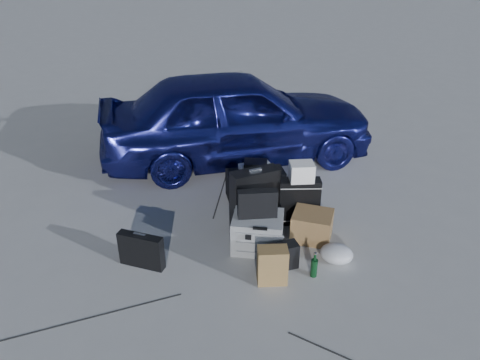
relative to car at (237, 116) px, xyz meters
name	(u,v)px	position (x,y,z in m)	size (l,w,h in m)	color
ground	(251,275)	(-0.01, -2.62, -0.64)	(60.00, 60.00, 0.00)	#ABAAA6
car	(237,116)	(0.00, 0.00, 0.00)	(1.50, 3.74, 1.27)	navy
pelican_case	(258,232)	(0.09, -2.17, -0.45)	(0.51, 0.41, 0.37)	#939698
laptop_bag	(258,204)	(0.09, -2.16, -0.12)	(0.39, 0.10, 0.30)	black
briefcase	(141,251)	(-1.06, -2.40, -0.46)	(0.45, 0.10, 0.35)	black
suitcase_left	(255,198)	(0.10, -1.75, -0.30)	(0.52, 0.19, 0.68)	black
suitcase_right	(299,201)	(0.59, -1.73, -0.37)	(0.45, 0.16, 0.54)	black
white_carton	(302,172)	(0.60, -1.73, 0.00)	(0.25, 0.20, 0.20)	white
duffel_bag	(255,184)	(0.17, -1.12, -0.46)	(0.69, 0.30, 0.35)	black
flat_box_white	(257,169)	(0.18, -1.12, -0.26)	(0.38, 0.28, 0.07)	white
flat_box_black	(256,164)	(0.17, -1.10, -0.19)	(0.28, 0.20, 0.06)	black
kraft_bag	(272,265)	(0.18, -2.72, -0.45)	(0.28, 0.17, 0.37)	olive
cardboard_box	(312,226)	(0.69, -2.04, -0.48)	(0.41, 0.36, 0.30)	olive
plastic_bag	(336,254)	(0.85, -2.45, -0.55)	(0.33, 0.28, 0.18)	silver
messenger_bag	(278,257)	(0.26, -2.53, -0.50)	(0.38, 0.14, 0.27)	black
green_bottle	(314,265)	(0.59, -2.66, -0.51)	(0.07, 0.07, 0.26)	black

